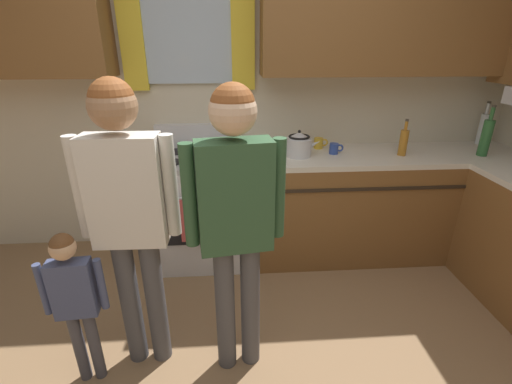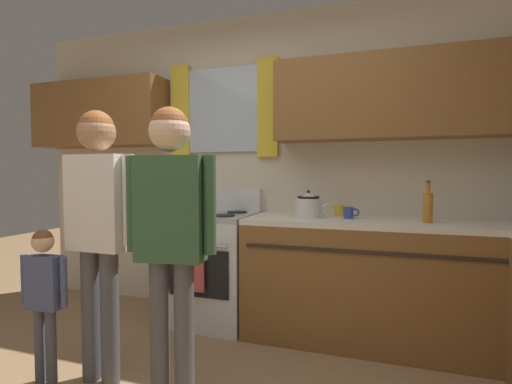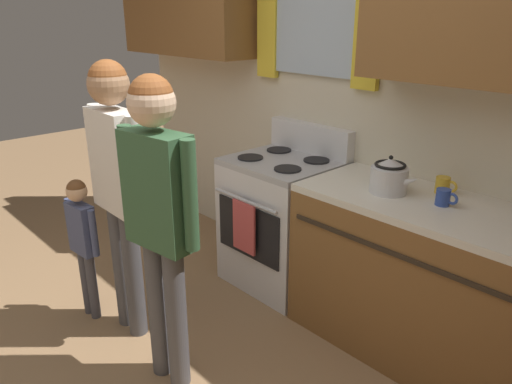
{
  "view_description": "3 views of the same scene",
  "coord_description": "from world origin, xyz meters",
  "px_view_note": "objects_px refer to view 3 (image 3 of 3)",
  "views": [
    {
      "loc": [
        -0.08,
        -1.13,
        1.73
      ],
      "look_at": [
        0.06,
        0.8,
        0.9
      ],
      "focal_mm": 24.78,
      "sensor_mm": 36.0,
      "label": 1
    },
    {
      "loc": [
        0.99,
        -1.35,
        1.23
      ],
      "look_at": [
        0.31,
        0.68,
        1.13
      ],
      "focal_mm": 26.96,
      "sensor_mm": 36.0,
      "label": 2
    },
    {
      "loc": [
        1.77,
        -0.7,
        1.82
      ],
      "look_at": [
        0.08,
        0.88,
        0.96
      ],
      "focal_mm": 34.21,
      "sensor_mm": 36.0,
      "label": 3
    }
  ],
  "objects_px": {
    "stove_oven": "(282,220)",
    "adult_holding_child": "(117,171)",
    "small_child": "(82,233)",
    "stovetop_kettle": "(390,175)",
    "mug_cobalt_blue": "(444,197)",
    "adult_in_plaid": "(159,202)",
    "mug_mustard_yellow": "(443,185)"
  },
  "relations": [
    {
      "from": "stove_oven",
      "to": "mug_mustard_yellow",
      "type": "xyz_separation_m",
      "value": [
        1.02,
        0.17,
        0.48
      ]
    },
    {
      "from": "mug_cobalt_blue",
      "to": "mug_mustard_yellow",
      "type": "bearing_deg",
      "value": 118.09
    },
    {
      "from": "adult_holding_child",
      "to": "adult_in_plaid",
      "type": "distance_m",
      "value": 0.53
    },
    {
      "from": "stove_oven",
      "to": "mug_mustard_yellow",
      "type": "bearing_deg",
      "value": 9.49
    },
    {
      "from": "mug_mustard_yellow",
      "to": "stovetop_kettle",
      "type": "height_order",
      "value": "stovetop_kettle"
    },
    {
      "from": "stove_oven",
      "to": "adult_holding_child",
      "type": "distance_m",
      "value": 1.22
    },
    {
      "from": "stove_oven",
      "to": "mug_cobalt_blue",
      "type": "distance_m",
      "value": 1.21
    },
    {
      "from": "mug_mustard_yellow",
      "to": "small_child",
      "type": "height_order",
      "value": "mug_mustard_yellow"
    },
    {
      "from": "stovetop_kettle",
      "to": "adult_in_plaid",
      "type": "xyz_separation_m",
      "value": [
        -0.51,
        -1.11,
        -0.0
      ]
    },
    {
      "from": "stove_oven",
      "to": "small_child",
      "type": "xyz_separation_m",
      "value": [
        -0.51,
        -1.2,
        0.1
      ]
    },
    {
      "from": "stove_oven",
      "to": "adult_in_plaid",
      "type": "relative_size",
      "value": 0.7
    },
    {
      "from": "small_child",
      "to": "stovetop_kettle",
      "type": "bearing_deg",
      "value": 41.25
    },
    {
      "from": "mug_mustard_yellow",
      "to": "small_child",
      "type": "distance_m",
      "value": 2.09
    },
    {
      "from": "stove_oven",
      "to": "stovetop_kettle",
      "type": "bearing_deg",
      "value": -2.1
    },
    {
      "from": "mug_mustard_yellow",
      "to": "adult_holding_child",
      "type": "bearing_deg",
      "value": -135.07
    },
    {
      "from": "stove_oven",
      "to": "adult_holding_child",
      "type": "xyz_separation_m",
      "value": [
        -0.22,
        -1.07,
        0.54
      ]
    },
    {
      "from": "mug_mustard_yellow",
      "to": "stovetop_kettle",
      "type": "xyz_separation_m",
      "value": [
        -0.21,
        -0.2,
        0.05
      ]
    },
    {
      "from": "stove_oven",
      "to": "stovetop_kettle",
      "type": "height_order",
      "value": "stovetop_kettle"
    },
    {
      "from": "adult_holding_child",
      "to": "adult_in_plaid",
      "type": "xyz_separation_m",
      "value": [
        0.52,
        -0.07,
        -0.01
      ]
    },
    {
      "from": "mug_cobalt_blue",
      "to": "small_child",
      "type": "xyz_separation_m",
      "value": [
        -1.63,
        -1.2,
        -0.37
      ]
    },
    {
      "from": "mug_cobalt_blue",
      "to": "mug_mustard_yellow",
      "type": "height_order",
      "value": "mug_mustard_yellow"
    },
    {
      "from": "mug_cobalt_blue",
      "to": "stovetop_kettle",
      "type": "height_order",
      "value": "stovetop_kettle"
    },
    {
      "from": "mug_cobalt_blue",
      "to": "adult_in_plaid",
      "type": "bearing_deg",
      "value": -125.14
    },
    {
      "from": "stove_oven",
      "to": "adult_holding_child",
      "type": "height_order",
      "value": "adult_holding_child"
    },
    {
      "from": "adult_holding_child",
      "to": "adult_in_plaid",
      "type": "height_order",
      "value": "adult_holding_child"
    },
    {
      "from": "mug_cobalt_blue",
      "to": "small_child",
      "type": "relative_size",
      "value": 0.13
    },
    {
      "from": "adult_holding_child",
      "to": "stovetop_kettle",
      "type": "bearing_deg",
      "value": 45.14
    },
    {
      "from": "mug_mustard_yellow",
      "to": "small_child",
      "type": "relative_size",
      "value": 0.13
    },
    {
      "from": "mug_cobalt_blue",
      "to": "stovetop_kettle",
      "type": "xyz_separation_m",
      "value": [
        -0.3,
        -0.04,
        0.05
      ]
    },
    {
      "from": "mug_cobalt_blue",
      "to": "stovetop_kettle",
      "type": "distance_m",
      "value": 0.3
    },
    {
      "from": "mug_cobalt_blue",
      "to": "adult_holding_child",
      "type": "relative_size",
      "value": 0.07
    },
    {
      "from": "small_child",
      "to": "adult_holding_child",
      "type": "bearing_deg",
      "value": 22.86
    }
  ]
}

